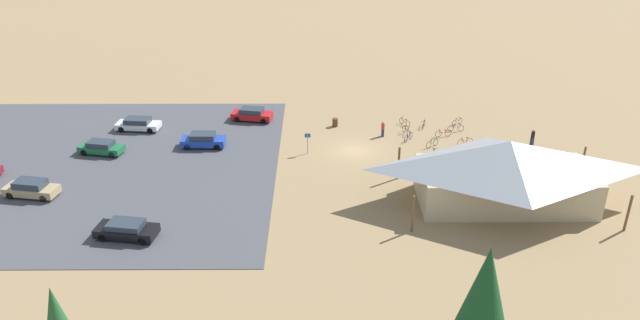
# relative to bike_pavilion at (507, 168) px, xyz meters

# --- Properties ---
(ground) EXTENTS (160.00, 160.00, 0.00)m
(ground) POSITION_rel_bike_pavilion_xyz_m (11.71, -10.41, -3.18)
(ground) COLOR #9E7F56
(ground) RESTS_ON ground
(parking_lot_asphalt) EXTENTS (33.91, 32.92, 0.05)m
(parking_lot_asphalt) POSITION_rel_bike_pavilion_xyz_m (36.14, -7.14, -3.15)
(parking_lot_asphalt) COLOR #4C4C51
(parking_lot_asphalt) RESTS_ON ground
(bike_pavilion) EXTENTS (16.83, 9.22, 5.58)m
(bike_pavilion) POSITION_rel_bike_pavilion_xyz_m (0.00, 0.00, 0.00)
(bike_pavilion) COLOR #C6B28E
(bike_pavilion) RESTS_ON ground
(trash_bin) EXTENTS (0.60, 0.60, 0.90)m
(trash_bin) POSITION_rel_bike_pavilion_xyz_m (13.50, -16.68, -2.73)
(trash_bin) COLOR brown
(trash_bin) RESTS_ON ground
(lot_sign) EXTENTS (0.56, 0.08, 2.20)m
(lot_sign) POSITION_rel_bike_pavilion_xyz_m (16.36, -9.78, -1.77)
(lot_sign) COLOR #99999E
(lot_sign) RESTS_ON ground
(pine_west) EXTENTS (2.77, 2.77, 7.97)m
(pine_west) POSITION_rel_bike_pavilion_xyz_m (6.66, 18.54, 2.20)
(pine_west) COLOR brown
(pine_west) RESTS_ON ground
(bicycle_orange_lone_west) EXTENTS (1.01, 1.35, 0.84)m
(bicycle_orange_lone_west) POSITION_rel_bike_pavilion_xyz_m (5.95, -16.97, -2.82)
(bicycle_orange_lone_west) COLOR black
(bicycle_orange_lone_west) RESTS_ON ground
(bicycle_red_edge_north) EXTENTS (1.79, 0.50, 0.88)m
(bicycle_red_edge_north) POSITION_rel_bike_pavilion_xyz_m (2.36, -13.81, -2.79)
(bicycle_red_edge_north) COLOR black
(bicycle_red_edge_north) RESTS_ON ground
(bicycle_blue_near_sign) EXTENTS (1.04, 1.49, 0.82)m
(bicycle_blue_near_sign) POSITION_rel_bike_pavilion_xyz_m (6.13, -12.82, -2.80)
(bicycle_blue_near_sign) COLOR black
(bicycle_blue_near_sign) RESTS_ON ground
(bicycle_silver_yard_center) EXTENTS (1.76, 0.48, 0.85)m
(bicycle_silver_yard_center) POSITION_rel_bike_pavilion_xyz_m (0.77, -15.25, -2.81)
(bicycle_silver_yard_center) COLOR black
(bicycle_silver_yard_center) RESTS_ON ground
(bicycle_teal_front_row) EXTENTS (1.39, 1.14, 0.89)m
(bicycle_teal_front_row) POSITION_rel_bike_pavilion_xyz_m (3.95, -11.23, -2.78)
(bicycle_teal_front_row) COLOR black
(bicycle_teal_front_row) RESTS_ON ground
(bicycle_yellow_trailside) EXTENTS (1.32, 1.01, 0.82)m
(bicycle_yellow_trailside) POSITION_rel_bike_pavilion_xyz_m (0.26, -16.98, -2.82)
(bicycle_yellow_trailside) COLOR black
(bicycle_yellow_trailside) RESTS_ON ground
(bicycle_green_near_porch) EXTENTS (0.48, 1.71, 0.81)m
(bicycle_green_near_porch) POSITION_rel_bike_pavilion_xyz_m (4.04, -8.76, -2.80)
(bicycle_green_near_porch) COLOR black
(bicycle_green_near_porch) RESTS_ON ground
(bicycle_black_yard_left) EXTENTS (0.64, 1.73, 0.88)m
(bicycle_black_yard_left) POSITION_rel_bike_pavilion_xyz_m (6.12, -14.47, -2.78)
(bicycle_black_yard_left) COLOR black
(bicycle_black_yard_left) RESTS_ON ground
(bicycle_purple_lone_east) EXTENTS (1.44, 1.19, 0.91)m
(bicycle_purple_lone_east) POSITION_rel_bike_pavilion_xyz_m (-0.20, -9.64, -2.78)
(bicycle_purple_lone_east) COLOR black
(bicycle_purple_lone_east) RESTS_ON ground
(bicycle_white_by_bin) EXTENTS (0.61, 1.60, 0.81)m
(bicycle_white_by_bin) POSITION_rel_bike_pavilion_xyz_m (3.99, -16.33, -2.81)
(bicycle_white_by_bin) COLOR black
(bicycle_white_by_bin) RESTS_ON ground
(bicycle_orange_mid_cluster) EXTENTS (1.64, 0.66, 0.86)m
(bicycle_orange_mid_cluster) POSITION_rel_bike_pavilion_xyz_m (0.59, -11.60, -2.79)
(bicycle_orange_mid_cluster) COLOR black
(bicycle_orange_mid_cluster) RESTS_ON ground
(bicycle_red_yard_right) EXTENTS (1.22, 1.34, 0.83)m
(bicycle_red_yard_right) POSITION_rel_bike_pavilion_xyz_m (2.09, -9.19, -2.79)
(bicycle_red_yard_right) COLOR black
(bicycle_red_yard_right) RESTS_ON ground
(car_tan_aisle_side) EXTENTS (4.72, 2.48, 1.46)m
(car_tan_aisle_side) POSITION_rel_bike_pavilion_xyz_m (39.66, -1.27, -2.41)
(car_tan_aisle_side) COLOR tan
(car_tan_aisle_side) RESTS_ON parking_lot_asphalt
(car_white_far_end) EXTENTS (4.72, 2.27, 1.32)m
(car_white_far_end) POSITION_rel_bike_pavilion_xyz_m (34.42, -15.70, -2.46)
(car_white_far_end) COLOR white
(car_white_far_end) RESTS_ON parking_lot_asphalt
(car_red_back_corner) EXTENTS (4.65, 2.56, 1.40)m
(car_red_back_corner) POSITION_rel_bike_pavilion_xyz_m (22.60, -18.36, -2.43)
(car_red_back_corner) COLOR red
(car_red_back_corner) RESTS_ON parking_lot_asphalt
(car_green_second_row) EXTENTS (4.51, 2.50, 1.30)m
(car_green_second_row) POSITION_rel_bike_pavilion_xyz_m (36.45, -9.78, -2.47)
(car_green_second_row) COLOR #1E6B3D
(car_green_second_row) RESTS_ON parking_lot_asphalt
(car_blue_end_stall) EXTENTS (4.33, 1.85, 1.44)m
(car_blue_end_stall) POSITION_rel_bike_pavilion_xyz_m (26.79, -11.32, -2.41)
(car_blue_end_stall) COLOR #1E42B2
(car_blue_end_stall) RESTS_ON parking_lot_asphalt
(car_black_mid_lot) EXTENTS (4.83, 2.57, 1.32)m
(car_black_mid_lot) POSITION_rel_bike_pavilion_xyz_m (29.81, 5.19, -2.46)
(car_black_mid_lot) COLOR black
(car_black_mid_lot) RESTS_ON parking_lot_asphalt
(visitor_near_lot) EXTENTS (0.39, 0.40, 1.85)m
(visitor_near_lot) POSITION_rel_bike_pavilion_xyz_m (-6.04, -11.33, -2.20)
(visitor_near_lot) COLOR #2D3347
(visitor_near_lot) RESTS_ON ground
(visitor_by_pavilion) EXTENTS (0.36, 0.36, 1.65)m
(visitor_by_pavilion) POSITION_rel_bike_pavilion_xyz_m (8.64, -13.95, -2.31)
(visitor_by_pavilion) COLOR #2D3347
(visitor_by_pavilion) RESTS_ON ground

